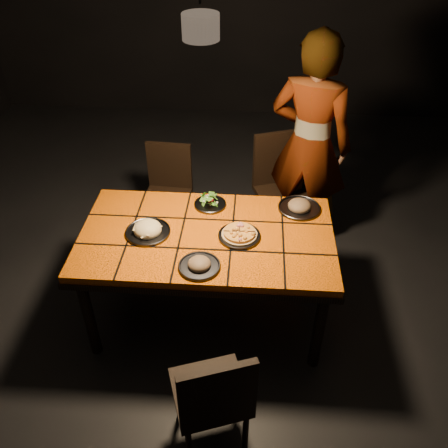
# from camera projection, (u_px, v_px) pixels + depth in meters

# --- Properties ---
(room_shell) EXTENTS (6.04, 7.04, 3.08)m
(room_shell) POSITION_uv_depth(u_px,v_px,m) (204.00, 125.00, 2.53)
(room_shell) COLOR black
(room_shell) RESTS_ON ground
(dining_table) EXTENTS (1.62, 0.92, 0.75)m
(dining_table) POSITION_uv_depth(u_px,v_px,m) (207.00, 243.00, 3.03)
(dining_table) COLOR orange
(dining_table) RESTS_ON ground
(chair_near) EXTENTS (0.48, 0.48, 0.84)m
(chair_near) POSITION_uv_depth(u_px,v_px,m) (213.00, 397.00, 2.38)
(chair_near) COLOR black
(chair_near) RESTS_ON ground
(chair_far_left) EXTENTS (0.40, 0.40, 0.82)m
(chair_far_left) POSITION_uv_depth(u_px,v_px,m) (168.00, 186.00, 3.93)
(chair_far_left) COLOR black
(chair_far_left) RESTS_ON ground
(chair_far_right) EXTENTS (0.54, 0.54, 0.92)m
(chair_far_right) POSITION_uv_depth(u_px,v_px,m) (281.00, 181.00, 3.88)
(chair_far_right) COLOR black
(chair_far_right) RESTS_ON ground
(diner) EXTENTS (0.74, 0.61, 1.76)m
(diner) POSITION_uv_depth(u_px,v_px,m) (310.00, 145.00, 3.64)
(diner) COLOR brown
(diner) RESTS_ON ground
(pendant_lamp) EXTENTS (0.18, 0.18, 1.06)m
(pendant_lamp) POSITION_uv_depth(u_px,v_px,m) (201.00, 23.00, 2.21)
(pendant_lamp) COLOR black
(pendant_lamp) RESTS_ON room_shell
(plate_pizza) EXTENTS (0.27, 0.27, 0.04)m
(plate_pizza) POSITION_uv_depth(u_px,v_px,m) (239.00, 235.00, 2.95)
(plate_pizza) COLOR #3D3D42
(plate_pizza) RESTS_ON dining_table
(plate_pasta) EXTENTS (0.29, 0.29, 0.09)m
(plate_pasta) POSITION_uv_depth(u_px,v_px,m) (148.00, 230.00, 2.98)
(plate_pasta) COLOR #3D3D42
(plate_pasta) RESTS_ON dining_table
(plate_salad) EXTENTS (0.22, 0.22, 0.07)m
(plate_salad) POSITION_uv_depth(u_px,v_px,m) (210.00, 202.00, 3.21)
(plate_salad) COLOR #3D3D42
(plate_salad) RESTS_ON dining_table
(plate_mushroom_a) EXTENTS (0.25, 0.25, 0.08)m
(plate_mushroom_a) POSITION_uv_depth(u_px,v_px,m) (199.00, 265.00, 2.73)
(plate_mushroom_a) COLOR #3D3D42
(plate_mushroom_a) RESTS_ON dining_table
(plate_mushroom_b) EXTENTS (0.29, 0.29, 0.09)m
(plate_mushroom_b) POSITION_uv_depth(u_px,v_px,m) (299.00, 206.00, 3.18)
(plate_mushroom_b) COLOR #3D3D42
(plate_mushroom_b) RESTS_ON dining_table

